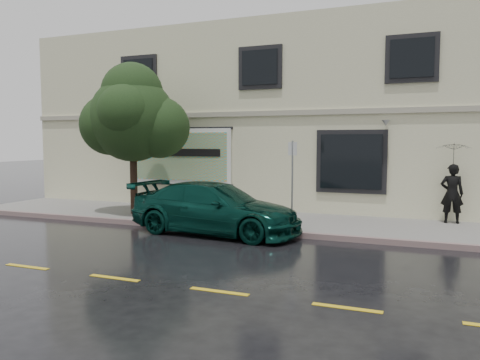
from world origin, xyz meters
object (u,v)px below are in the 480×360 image
at_px(car, 215,208).
at_px(pedestrian, 452,194).
at_px(fire_hydrant, 187,209).
at_px(street_tree, 133,119).

height_order(car, pedestrian, pedestrian).
xyz_separation_m(car, pedestrian, (6.29, 3.40, 0.32)).
height_order(pedestrian, fire_hydrant, pedestrian).
distance_m(street_tree, fire_hydrant, 3.68).
bearing_deg(fire_hydrant, pedestrian, 40.08).
bearing_deg(pedestrian, street_tree, 10.13).
height_order(car, fire_hydrant, car).
xyz_separation_m(car, fire_hydrant, (-1.48, 1.04, -0.23)).
distance_m(car, pedestrian, 7.15).
distance_m(car, street_tree, 4.82).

